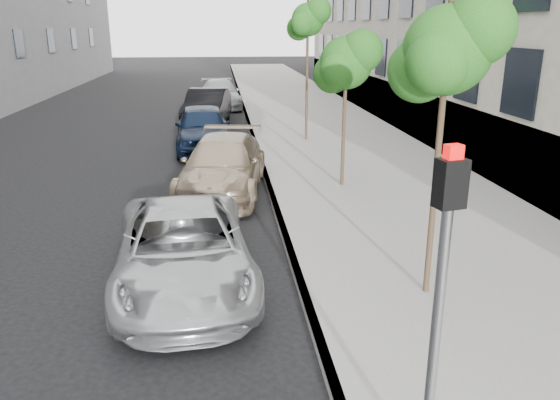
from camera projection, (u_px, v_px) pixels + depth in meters
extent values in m
plane|color=black|center=(238.00, 362.00, 7.42)|extent=(160.00, 160.00, 0.00)
cube|color=gray|center=(299.00, 107.00, 30.58)|extent=(6.40, 72.00, 0.14)
cube|color=#9E9B93|center=(244.00, 108.00, 30.25)|extent=(0.15, 72.00, 0.14)
cylinder|color=#38281C|center=(438.00, 157.00, 8.43)|extent=(0.10, 0.10, 4.59)
sphere|color=#1E4C13|center=(447.00, 50.00, 7.95)|extent=(1.31, 1.31, 1.31)
sphere|color=#1E4C13|center=(479.00, 29.00, 7.70)|extent=(1.05, 1.05, 1.05)
sphere|color=#1E4C13|center=(420.00, 70.00, 8.24)|extent=(0.98, 0.98, 0.98)
cylinder|color=#38281C|center=(344.00, 113.00, 14.67)|extent=(0.10, 0.10, 4.02)
sphere|color=#1E4C13|center=(346.00, 63.00, 14.28)|extent=(1.38, 1.38, 1.38)
sphere|color=#1E4C13|center=(362.00, 51.00, 14.03)|extent=(1.11, 1.11, 1.11)
sphere|color=#1E4C13|center=(333.00, 74.00, 14.57)|extent=(1.04, 1.04, 1.04)
cylinder|color=#38281C|center=(307.00, 72.00, 20.66)|extent=(0.10, 0.10, 5.17)
sphere|color=#1E4C13|center=(308.00, 20.00, 20.09)|extent=(1.21, 1.21, 1.21)
sphere|color=#1E4C13|center=(318.00, 11.00, 19.84)|extent=(0.97, 0.97, 0.97)
sphere|color=#1E4C13|center=(299.00, 28.00, 20.38)|extent=(0.91, 0.91, 0.91)
cylinder|color=#939699|center=(434.00, 349.00, 5.02)|extent=(0.10, 0.10, 2.76)
cube|color=black|center=(451.00, 183.00, 4.54)|extent=(0.27, 0.23, 0.42)
cube|color=red|center=(454.00, 152.00, 4.46)|extent=(0.16, 0.13, 0.12)
imported|color=#ACAEB1|center=(183.00, 249.00, 9.44)|extent=(2.68, 5.13, 1.38)
imported|color=tan|center=(223.00, 166.00, 14.85)|extent=(2.81, 5.39, 1.49)
imported|color=black|center=(203.00, 128.00, 20.04)|extent=(2.14, 4.89, 1.64)
imported|color=black|center=(207.00, 107.00, 25.22)|extent=(2.37, 5.11, 1.62)
imported|color=#929699|center=(220.00, 94.00, 30.65)|extent=(2.50, 5.30, 1.49)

